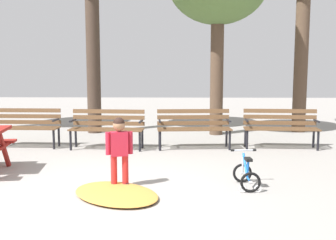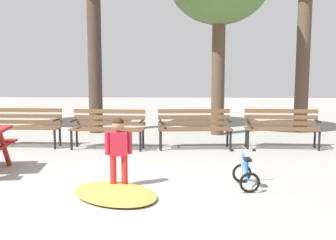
# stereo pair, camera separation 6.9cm
# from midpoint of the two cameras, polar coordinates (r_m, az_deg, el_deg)

# --- Properties ---
(ground) EXTENTS (36.00, 36.00, 0.00)m
(ground) POSITION_cam_midpoint_polar(r_m,az_deg,el_deg) (5.98, -10.01, -10.18)
(ground) COLOR gray
(park_bench_far_left) EXTENTS (1.61, 0.50, 0.85)m
(park_bench_far_left) POSITION_cam_midpoint_polar(r_m,az_deg,el_deg) (9.78, -18.91, -0.52)
(park_bench_far_left) COLOR brown
(park_bench_far_left) RESTS_ON ground
(park_bench_left) EXTENTS (1.63, 0.56, 0.85)m
(park_bench_left) POSITION_cam_midpoint_polar(r_m,az_deg,el_deg) (9.11, -8.03, -0.75)
(park_bench_left) COLOR brown
(park_bench_left) RESTS_ON ground
(park_bench_right) EXTENTS (1.63, 0.57, 0.85)m
(park_bench_right) POSITION_cam_midpoint_polar(r_m,az_deg,el_deg) (9.08, 3.90, -0.73)
(park_bench_right) COLOR brown
(park_bench_right) RESTS_ON ground
(park_bench_far_right) EXTENTS (1.62, 0.55, 0.85)m
(park_bench_far_right) POSITION_cam_midpoint_polar(r_m,az_deg,el_deg) (9.41, 15.59, -0.69)
(park_bench_far_right) COLOR brown
(park_bench_far_right) RESTS_ON ground
(child_standing) EXTENTS (0.39, 0.21, 1.05)m
(child_standing) POSITION_cam_midpoint_polar(r_m,az_deg,el_deg) (6.16, -6.52, -3.64)
(child_standing) COLOR red
(child_standing) RESTS_ON ground
(kids_bicycle) EXTENTS (0.39, 0.58, 0.54)m
(kids_bicycle) POSITION_cam_midpoint_polar(r_m,az_deg,el_deg) (6.31, 10.97, -7.38)
(kids_bicycle) COLOR black
(kids_bicycle) RESTS_ON ground
(leaf_pile) EXTENTS (1.68, 1.67, 0.07)m
(leaf_pile) POSITION_cam_midpoint_polar(r_m,az_deg,el_deg) (5.91, -6.99, -9.99)
(leaf_pile) COLOR #C68438
(leaf_pile) RESTS_ON ground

